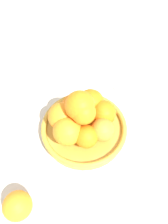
{
  "coord_description": "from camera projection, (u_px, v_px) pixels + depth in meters",
  "views": [
    {
      "loc": [
        -0.23,
        -0.25,
        0.6
      ],
      "look_at": [
        0.0,
        0.0,
        0.11
      ],
      "focal_mm": 35.0,
      "sensor_mm": 36.0,
      "label": 1
    }
  ],
  "objects": [
    {
      "name": "fruit_bowl",
      "position": [
        84.0,
        128.0,
        0.67
      ],
      "size": [
        0.26,
        0.26,
        0.04
      ],
      "color": "gold",
      "rests_on": "ground_plane"
    },
    {
      "name": "napkin_folded",
      "position": [
        119.0,
        75.0,
        0.82
      ],
      "size": [
        0.13,
        0.13,
        0.01
      ],
      "primitive_type": "cube",
      "rotation": [
        0.0,
        0.0,
        -0.12
      ],
      "color": "silver",
      "rests_on": "ground_plane"
    },
    {
      "name": "ground_plane",
      "position": [
        84.0,
        131.0,
        0.69
      ],
      "size": [
        4.0,
        4.0,
        0.0
      ],
      "primitive_type": "plane",
      "color": "beige"
    },
    {
      "name": "orange_pile",
      "position": [
        82.0,
        116.0,
        0.62
      ],
      "size": [
        0.2,
        0.19,
        0.14
      ],
      "color": "orange",
      "rests_on": "fruit_bowl"
    },
    {
      "name": "stray_orange",
      "position": [
        18.0,
        206.0,
        0.53
      ],
      "size": [
        0.07,
        0.07,
        0.07
      ],
      "primitive_type": "sphere",
      "color": "orange",
      "rests_on": "ground_plane"
    }
  ]
}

